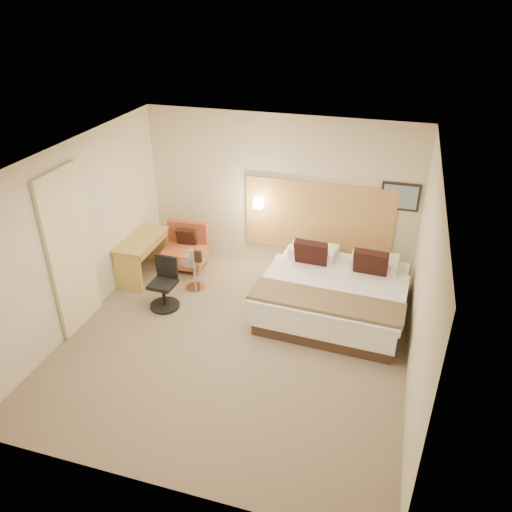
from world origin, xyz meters
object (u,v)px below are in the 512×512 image
(lounge_chair, at_px, (185,250))
(desk_chair, at_px, (165,287))
(desk, at_px, (143,246))
(bed, at_px, (334,293))
(side_table, at_px, (194,273))

(lounge_chair, bearing_deg, desk_chair, -80.57)
(lounge_chair, bearing_deg, desk, -136.00)
(bed, distance_m, lounge_chair, 2.89)
(desk_chair, bearing_deg, lounge_chair, 99.43)
(bed, xyz_separation_m, side_table, (-2.34, 0.00, -0.04))
(side_table, bearing_deg, lounge_chair, 123.81)
(lounge_chair, bearing_deg, bed, -13.91)
(desk_chair, bearing_deg, desk, 134.24)
(bed, height_order, lounge_chair, bed)
(bed, bearing_deg, side_table, 179.93)
(bed, bearing_deg, desk, 177.10)
(desk, height_order, desk_chair, desk_chair)
(desk, distance_m, desk_chair, 1.11)
(lounge_chair, relative_size, desk_chair, 0.95)
(side_table, bearing_deg, bed, -0.07)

